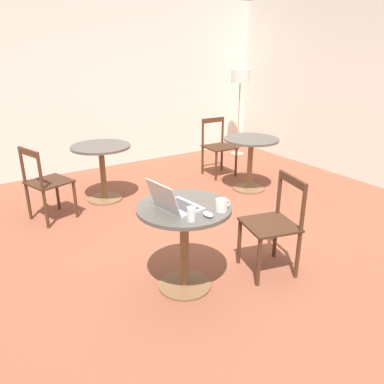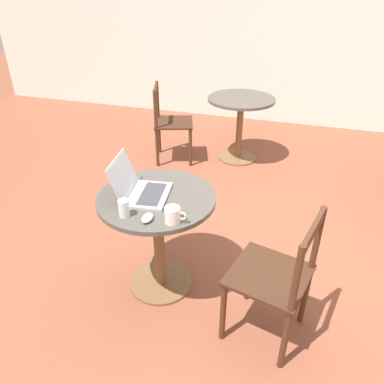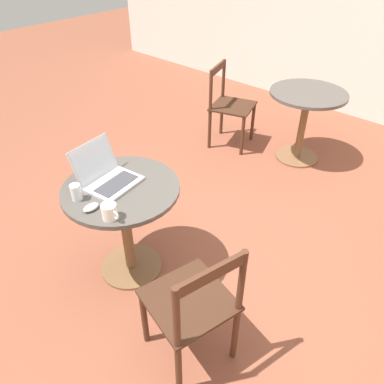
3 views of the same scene
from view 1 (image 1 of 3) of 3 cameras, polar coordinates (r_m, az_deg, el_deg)
name	(u,v)px [view 1 (image 1 of 3)]	position (r m, az deg, el deg)	size (l,w,h in m)	color
ground_plane	(199,249)	(3.80, 1.13, -8.70)	(16.00, 16.00, 0.00)	brown
wall_back	(85,85)	(6.27, -15.98, 15.40)	(9.40, 0.06, 2.70)	silver
cafe_table_near	(184,227)	(3.00, -1.19, -5.40)	(0.75, 0.75, 0.74)	brown
cafe_table_mid	(251,151)	(5.26, 8.93, 6.12)	(0.75, 0.75, 0.74)	brown
cafe_table_far	(102,159)	(4.96, -13.59, 4.85)	(0.75, 0.75, 0.74)	brown
chair_near_right	(274,224)	(3.36, 12.37, -4.86)	(0.52, 0.52, 0.88)	#472819
chair_mid_back	(218,147)	(5.88, 3.96, 6.89)	(0.44, 0.44, 0.88)	#472819
chair_far_left	(46,183)	(4.58, -21.38, 1.25)	(0.54, 0.54, 0.88)	#472819
floor_lamp	(240,81)	(6.98, 7.37, 16.45)	(0.33, 0.33, 1.54)	#9E937F
laptop	(175,204)	(2.84, -2.66, -1.78)	(0.36, 0.37, 0.25)	#B7B7BC
mouse	(208,214)	(2.74, 2.47, -3.43)	(0.06, 0.10, 0.03)	#B7B7BC
mug	(222,205)	(2.83, 4.55, -2.00)	(0.13, 0.09, 0.09)	silver
drinking_glass	(191,214)	(2.66, -0.08, -3.40)	(0.06, 0.06, 0.10)	silver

